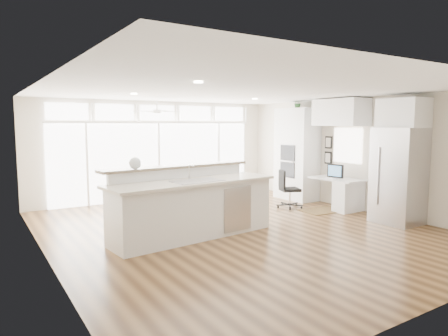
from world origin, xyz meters
TOP-DOWN VIEW (x-y plane):
  - floor at (0.00, 0.00)m, footprint 7.00×8.00m
  - ceiling at (0.00, 0.00)m, footprint 7.00×8.00m
  - wall_back at (0.00, 4.00)m, footprint 7.00×0.04m
  - wall_front at (0.00, -4.00)m, footprint 7.00×0.04m
  - wall_left at (-3.50, 0.00)m, footprint 0.04×8.00m
  - wall_right at (3.50, 0.00)m, footprint 0.04×8.00m
  - glass_wall at (0.00, 3.94)m, footprint 5.80×0.06m
  - transom_row at (0.00, 3.94)m, footprint 5.90×0.06m
  - desk_window at (3.46, 0.30)m, footprint 0.04×0.85m
  - ceiling_fan at (-0.50, 2.80)m, footprint 1.16×1.16m
  - recessed_lights at (0.00, 0.20)m, footprint 3.40×3.00m
  - oven_cabinet at (3.17, 1.80)m, footprint 0.64×1.20m
  - desk_nook at (3.13, 0.30)m, footprint 0.72×1.30m
  - upper_cabinets at (3.17, 0.30)m, footprint 0.64×1.30m
  - refrigerator at (3.11, -1.35)m, footprint 0.76×0.90m
  - fridge_cabinet at (3.17, -1.35)m, footprint 0.64×0.90m
  - framed_photos at (3.46, 0.92)m, footprint 0.06×0.22m
  - kitchen_island at (-1.00, 0.04)m, footprint 3.34×1.53m
  - rug at (2.66, 0.33)m, footprint 1.03×0.77m
  - office_chair at (2.24, 1.02)m, footprint 0.62×0.59m
  - fishbowl at (-1.98, 0.34)m, footprint 0.24×0.24m
  - monitor at (3.05, 0.30)m, footprint 0.13×0.44m
  - keyboard at (2.88, 0.30)m, footprint 0.12×0.29m
  - potted_plant at (3.17, 1.80)m, footprint 0.28×0.30m

SIDE VIEW (x-z plane):
  - floor at x=0.00m, z-range -0.02..0.00m
  - rug at x=2.66m, z-range 0.00..0.01m
  - desk_nook at x=3.13m, z-range 0.00..0.76m
  - office_chair at x=2.24m, z-range 0.00..0.93m
  - kitchen_island at x=-1.00m, z-range 0.00..1.29m
  - keyboard at x=2.88m, z-range 0.76..0.77m
  - monitor at x=3.05m, z-range 0.76..1.13m
  - refrigerator at x=3.11m, z-range 0.00..2.00m
  - glass_wall at x=0.00m, z-range 0.01..2.09m
  - oven_cabinet at x=3.17m, z-range 0.00..2.50m
  - wall_back at x=0.00m, z-range 0.00..2.70m
  - wall_front at x=0.00m, z-range 0.00..2.70m
  - wall_left at x=-3.50m, z-range 0.00..2.70m
  - wall_right at x=3.50m, z-range 0.00..2.70m
  - fishbowl at x=-1.98m, z-range 1.29..1.50m
  - framed_photos at x=3.46m, z-range 1.00..1.80m
  - desk_window at x=3.46m, z-range 1.12..1.98m
  - fridge_cabinet at x=3.17m, z-range 2.00..2.60m
  - upper_cabinets at x=3.17m, z-range 2.03..2.67m
  - transom_row at x=0.00m, z-range 2.18..2.58m
  - ceiling_fan at x=-0.50m, z-range 2.32..2.64m
  - potted_plant at x=3.17m, z-range 2.50..2.73m
  - recessed_lights at x=0.00m, z-range 2.67..2.69m
  - ceiling at x=0.00m, z-range 2.69..2.71m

